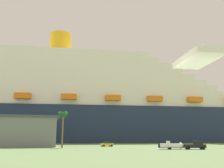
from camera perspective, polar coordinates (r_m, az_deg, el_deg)
name	(u,v)px	position (r m, az deg, el deg)	size (l,w,h in m)	color
ground_plane	(125,145)	(105.70, 2.81, -13.38)	(600.00, 600.00, 0.00)	#567042
cruise_ship	(101,107)	(152.53, -2.50, -5.11)	(237.42, 48.59, 69.65)	#1E2D4C
pickup_truck	(195,145)	(72.27, 18.02, -12.82)	(5.91, 3.30, 2.20)	black
small_boat_on_trailer	(173,146)	(70.92, 13.40, -13.17)	(7.65, 3.40, 2.15)	#595960
palm_tree	(63,118)	(79.50, -10.81, -7.33)	(3.34, 3.39, 10.80)	brown
parked_car_yellow_taxi	(107,144)	(89.31, -1.10, -13.18)	(4.46, 2.61, 1.58)	yellow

